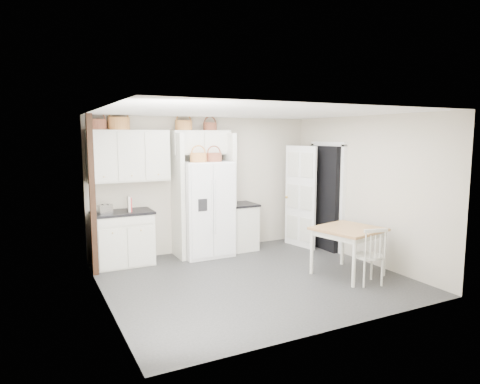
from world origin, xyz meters
TOP-DOWN VIEW (x-y plane):
  - floor at (0.00, 0.00)m, footprint 4.50×4.50m
  - ceiling at (0.00, 0.00)m, footprint 4.50×4.50m
  - wall_back at (0.00, 2.00)m, footprint 4.50×0.00m
  - wall_left at (-2.25, 0.00)m, footprint 0.00×4.00m
  - wall_right at (2.25, 0.00)m, footprint 0.00×4.00m
  - refrigerator at (-0.15, 1.62)m, footprint 0.92×0.74m
  - base_cab_left at (-1.67, 1.70)m, footprint 0.98×0.62m
  - base_cab_right at (0.65, 1.70)m, footprint 0.50×0.60m
  - dining_table at (1.46, -0.51)m, footprint 1.12×1.12m
  - windsor_chair at (1.46, -0.98)m, footprint 0.50×0.47m
  - counter_left at (-1.67, 1.70)m, footprint 1.02×0.66m
  - counter_right at (0.65, 1.70)m, footprint 0.54×0.64m
  - toaster at (-1.97, 1.61)m, footprint 0.25×0.18m
  - cookbook_red at (-1.54, 1.62)m, footprint 0.06×0.16m
  - cookbook_cream at (-1.57, 1.62)m, footprint 0.06×0.18m
  - basket_upper_a at (-2.01, 1.83)m, footprint 0.31×0.31m
  - basket_upper_b at (-1.65, 1.83)m, footprint 0.37×0.37m
  - basket_bridge_a at (-0.48, 1.83)m, footprint 0.32×0.32m
  - basket_bridge_b at (0.05, 1.83)m, footprint 0.26×0.26m
  - basket_fridge_a at (-0.32, 1.52)m, footprint 0.31×0.31m
  - basket_fridge_b at (-0.01, 1.52)m, footprint 0.29×0.29m
  - upper_cabinet at (-1.50, 1.83)m, footprint 1.40×0.34m
  - bridge_cabinet at (-0.15, 1.83)m, footprint 1.12×0.34m
  - fridge_panel_left at (-0.66, 1.70)m, footprint 0.08×0.60m
  - fridge_panel_right at (0.36, 1.70)m, footprint 0.08×0.60m
  - trim_post at (-2.20, 1.35)m, footprint 0.09×0.09m
  - doorway_void at (2.16, 1.00)m, footprint 0.18×0.85m
  - door_slab at (1.80, 1.33)m, footprint 0.21×0.79m

SIDE VIEW (x-z plane):
  - floor at x=0.00m, z-range 0.00..0.00m
  - dining_table at x=1.46m, z-range 0.00..0.78m
  - windsor_chair at x=1.46m, z-range 0.00..0.87m
  - base_cab_right at x=0.65m, z-range 0.00..0.88m
  - base_cab_left at x=-1.67m, z-range 0.00..0.91m
  - refrigerator at x=-0.15m, z-range 0.00..1.78m
  - counter_right at x=0.65m, z-range 0.88..0.92m
  - counter_left at x=-1.67m, z-range 0.91..0.95m
  - doorway_void at x=2.16m, z-range 0.00..2.05m
  - door_slab at x=1.80m, z-range 0.00..2.05m
  - toaster at x=-1.97m, z-range 0.95..1.11m
  - cookbook_red at x=-1.54m, z-range 0.95..1.19m
  - cookbook_cream at x=-1.57m, z-range 0.95..1.21m
  - fridge_panel_left at x=-0.66m, z-range 0.00..2.30m
  - fridge_panel_right at x=0.36m, z-range 0.00..2.30m
  - wall_back at x=0.00m, z-range -0.95..3.55m
  - wall_left at x=-2.25m, z-range -0.70..3.30m
  - wall_right at x=2.25m, z-range -0.70..3.30m
  - trim_post at x=-2.20m, z-range 0.00..2.60m
  - basket_fridge_b at x=-0.01m, z-range 1.78..1.94m
  - basket_fridge_a at x=-0.32m, z-range 1.78..1.94m
  - upper_cabinet at x=-1.50m, z-range 1.45..2.35m
  - bridge_cabinet at x=-0.15m, z-range 1.90..2.35m
  - basket_bridge_b at x=0.05m, z-range 2.35..2.50m
  - basket_upper_a at x=-2.01m, z-range 2.35..2.53m
  - basket_bridge_a at x=-0.48m, z-range 2.35..2.53m
  - basket_upper_b at x=-1.65m, z-range 2.35..2.57m
  - ceiling at x=0.00m, z-range 2.60..2.60m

